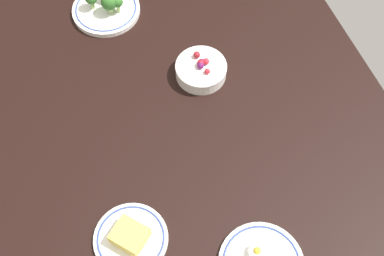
% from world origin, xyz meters
% --- Properties ---
extents(dining_table, '(1.52, 1.07, 0.04)m').
position_xyz_m(dining_table, '(0.00, 0.00, 0.02)').
color(dining_table, black).
rests_on(dining_table, ground).
extents(bowl_berries, '(0.14, 0.14, 0.06)m').
position_xyz_m(bowl_berries, '(-0.16, 0.08, 0.06)').
color(bowl_berries, white).
rests_on(bowl_berries, dining_table).
extents(plate_cheese, '(0.17, 0.17, 0.05)m').
position_xyz_m(plate_cheese, '(0.22, -0.23, 0.05)').
color(plate_cheese, white).
rests_on(plate_cheese, dining_table).
extents(plate_broccoli, '(0.20, 0.20, 0.08)m').
position_xyz_m(plate_broccoli, '(-0.48, -0.10, 0.06)').
color(plate_broccoli, white).
rests_on(plate_broccoli, dining_table).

